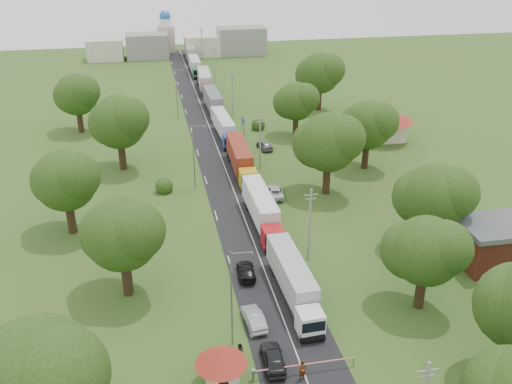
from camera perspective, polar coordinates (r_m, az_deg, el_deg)
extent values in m
plane|color=#3D571D|center=(71.89, -0.53, -4.29)|extent=(260.00, 260.00, 0.00)
cube|color=black|center=(89.63, -2.91, 1.87)|extent=(8.00, 200.00, 0.04)
cylinder|color=slate|center=(50.90, -0.29, -17.88)|extent=(0.20, 0.20, 1.10)
cube|color=slate|center=(50.56, -0.29, -17.47)|extent=(0.35, 0.35, 0.25)
cylinder|color=red|center=(51.41, 4.86, -16.79)|extent=(9.00, 0.12, 0.12)
cylinder|color=slate|center=(52.92, 9.74, -16.39)|extent=(0.10, 0.10, 1.00)
cube|color=beige|center=(50.16, -3.47, -17.71)|extent=(2.60, 2.60, 2.40)
cone|color=maroon|center=(49.02, -3.52, -16.25)|extent=(4.40, 4.40, 1.10)
cube|color=black|center=(50.15, -1.92, -17.37)|extent=(0.02, 1.20, 0.90)
cylinder|color=slate|center=(102.40, -1.19, 6.11)|extent=(0.12, 0.12, 4.00)
cylinder|color=slate|center=(104.64, -1.42, 6.53)|extent=(0.12, 0.12, 4.00)
cube|color=navy|center=(103.01, -1.31, 7.16)|extent=(0.06, 3.00, 1.00)
cube|color=silver|center=(103.01, -1.31, 7.16)|extent=(0.07, 3.10, 0.06)
cube|color=gray|center=(41.48, 16.83, -16.73)|extent=(1.60, 0.10, 0.10)
cube|color=gray|center=(41.81, 16.75, -17.24)|extent=(1.20, 0.10, 0.10)
cylinder|color=gray|center=(64.92, 5.39, -3.32)|extent=(0.24, 0.24, 9.00)
cube|color=gray|center=(63.21, 5.52, -0.28)|extent=(1.60, 0.10, 0.10)
cube|color=gray|center=(63.42, 5.50, -0.69)|extent=(1.20, 0.10, 0.10)
cylinder|color=gray|center=(89.76, 0.42, 5.03)|extent=(0.24, 0.24, 9.00)
cube|color=gray|center=(88.53, 0.43, 7.34)|extent=(1.60, 0.10, 0.10)
cube|color=gray|center=(88.69, 0.43, 7.03)|extent=(1.20, 0.10, 0.10)
cylinder|color=gray|center=(116.05, -2.39, 9.67)|extent=(0.24, 0.24, 9.00)
cube|color=gray|center=(115.10, -2.42, 11.50)|extent=(1.60, 0.10, 0.10)
cube|color=gray|center=(115.22, -2.42, 11.25)|extent=(1.20, 0.10, 0.10)
cylinder|color=gray|center=(142.99, -4.18, 12.57)|extent=(0.24, 0.24, 9.00)
cube|color=gray|center=(142.22, -4.23, 14.07)|extent=(1.60, 0.10, 0.10)
cube|color=gray|center=(142.32, -4.23, 13.87)|extent=(1.20, 0.10, 0.10)
cylinder|color=gray|center=(170.27, -5.43, 14.54)|extent=(0.24, 0.24, 9.00)
cube|color=gray|center=(169.63, -5.49, 15.80)|extent=(1.60, 0.10, 0.10)
cube|color=gray|center=(169.71, -5.48, 15.64)|extent=(1.20, 0.10, 0.10)
cylinder|color=slate|center=(51.77, -2.47, -10.69)|extent=(0.16, 0.16, 10.00)
cube|color=slate|center=(49.30, -1.53, -6.14)|extent=(1.80, 0.10, 0.10)
cube|color=slate|center=(49.49, -0.61, -6.19)|extent=(0.50, 0.22, 0.15)
cylinder|color=slate|center=(82.57, -6.25, 3.42)|extent=(0.16, 0.16, 10.00)
cube|color=slate|center=(81.04, -5.76, 6.56)|extent=(1.80, 0.10, 0.10)
cube|color=slate|center=(81.16, -5.19, 6.50)|extent=(0.50, 0.22, 0.15)
cylinder|color=slate|center=(115.79, -7.93, 9.68)|extent=(0.16, 0.16, 10.00)
cube|color=slate|center=(114.70, -7.61, 11.97)|extent=(1.80, 0.10, 0.10)
cube|color=slate|center=(114.78, -7.20, 11.93)|extent=(0.50, 0.22, 0.15)
cylinder|color=#382616|center=(60.49, 16.11, -9.48)|extent=(1.04, 1.04, 3.85)
sphere|color=#20380F|center=(58.05, 16.65, -5.66)|extent=(7.00, 7.00, 7.00)
sphere|color=#20380F|center=(57.51, 18.29, -5.35)|extent=(5.50, 5.50, 5.50)
sphere|color=#20380F|center=(58.82, 15.18, -5.60)|extent=(6.00, 6.00, 6.00)
cylinder|color=#382616|center=(70.44, 16.97, -4.20)|extent=(1.08, 1.08, 4.20)
sphere|color=#20380F|center=(68.18, 17.50, -0.43)|extent=(7.70, 7.70, 7.70)
sphere|color=#20380F|center=(67.64, 19.04, -0.09)|extent=(6.05, 6.05, 6.05)
sphere|color=#20380F|center=(69.00, 16.12, -0.44)|extent=(6.60, 6.60, 6.60)
cylinder|color=#382616|center=(82.54, 7.06, 1.32)|extent=(1.12, 1.12, 4.55)
sphere|color=#20380F|center=(80.48, 7.27, 4.96)|extent=(8.40, 8.40, 8.40)
sphere|color=#20380F|center=(79.58, 8.60, 5.33)|extent=(6.60, 6.60, 6.60)
sphere|color=#20380F|center=(81.67, 6.12, 4.87)|extent=(7.20, 7.20, 7.20)
cylinder|color=#382616|center=(92.50, 10.88, 3.60)|extent=(1.08, 1.08, 4.20)
sphere|color=#20380F|center=(90.79, 11.14, 6.61)|extent=(7.70, 7.70, 7.70)
sphere|color=#20380F|center=(90.10, 12.26, 6.92)|extent=(6.05, 6.05, 6.05)
sphere|color=#20380F|center=(91.77, 10.16, 6.53)|extent=(6.60, 6.60, 6.60)
cylinder|color=#382616|center=(105.56, 3.98, 6.60)|extent=(1.04, 1.04, 3.85)
sphere|color=#20380F|center=(104.18, 4.05, 9.04)|extent=(7.00, 7.00, 7.00)
sphere|color=#20380F|center=(103.38, 4.89, 9.31)|extent=(5.50, 5.50, 5.50)
sphere|color=#20380F|center=(105.23, 3.33, 8.94)|extent=(6.00, 6.00, 6.00)
cylinder|color=#382616|center=(121.66, 6.31, 9.18)|extent=(1.12, 1.12, 4.55)
sphere|color=#20380F|center=(120.27, 6.43, 11.74)|extent=(8.40, 8.40, 8.40)
sphere|color=#20380F|center=(119.41, 7.33, 12.04)|extent=(6.60, 6.60, 6.60)
sphere|color=#20380F|center=(121.46, 5.66, 11.61)|extent=(7.20, 7.20, 7.20)
sphere|color=#20380F|center=(42.67, -20.77, -16.84)|extent=(8.40, 8.40, 8.40)
sphere|color=#20380F|center=(40.92, -19.05, -16.94)|extent=(6.60, 6.60, 6.60)
sphere|color=#20380F|center=(44.42, -21.95, -16.18)|extent=(7.20, 7.20, 7.20)
cylinder|color=#382616|center=(61.42, -12.78, -8.29)|extent=(1.08, 1.08, 4.20)
sphere|color=#20380F|center=(58.82, -13.25, -4.11)|extent=(7.70, 7.70, 7.70)
sphere|color=#20380F|center=(57.39, -11.98, -3.81)|extent=(6.05, 6.05, 6.05)
sphere|color=#20380F|center=(60.36, -14.22, -4.02)|extent=(6.60, 6.60, 6.60)
cylinder|color=#382616|center=(75.13, -18.02, -2.44)|extent=(1.08, 1.08, 4.20)
sphere|color=#20380F|center=(73.02, -18.55, 1.13)|extent=(7.70, 7.70, 7.70)
sphere|color=#20380F|center=(71.51, -17.64, 1.48)|extent=(6.05, 6.05, 6.05)
sphere|color=#20380F|center=(74.65, -19.22, 1.09)|extent=(6.60, 6.60, 6.60)
cylinder|color=#382616|center=(92.78, -13.24, 3.56)|extent=(1.12, 1.12, 4.55)
sphere|color=#20380F|center=(90.95, -13.58, 6.82)|extent=(8.40, 8.40, 8.40)
sphere|color=#20380F|center=(89.47, -12.69, 7.22)|extent=(6.60, 6.60, 6.60)
sphere|color=#20380F|center=(92.62, -14.27, 6.69)|extent=(7.20, 7.20, 7.20)
cylinder|color=#382616|center=(112.34, -17.17, 6.77)|extent=(1.08, 1.08, 4.20)
sphere|color=#20380F|center=(110.94, -17.50, 9.28)|extent=(7.70, 7.70, 7.70)
sphere|color=#20380F|center=(109.52, -16.89, 9.61)|extent=(6.05, 6.05, 6.05)
sphere|color=#20380F|center=(112.52, -17.97, 9.14)|extent=(6.60, 6.60, 6.60)
cube|color=maroon|center=(70.35, 22.80, -5.01)|extent=(8.00, 6.00, 4.60)
cube|color=#47494F|center=(69.18, 23.16, -3.14)|extent=(8.60, 6.60, 0.60)
cube|color=beige|center=(105.91, 12.59, 6.15)|extent=(7.00, 5.00, 4.00)
cone|color=maroon|center=(105.04, 12.74, 7.65)|extent=(10.08, 10.08, 1.80)
cube|color=gray|center=(174.53, -10.82, 14.15)|extent=(12.00, 8.00, 7.00)
cube|color=beige|center=(175.48, -5.43, 14.36)|extent=(10.00, 8.00, 6.00)
cube|color=gray|center=(176.90, -1.45, 14.87)|extent=(14.00, 8.00, 8.00)
cube|color=beige|center=(174.93, -14.84, 13.63)|extent=(10.00, 8.00, 6.00)
cube|color=beige|center=(182.46, -8.95, 14.90)|extent=(5.00, 5.00, 8.00)
cylinder|color=silver|center=(181.67, -9.06, 16.45)|extent=(3.20, 3.20, 2.00)
sphere|color=#2659B2|center=(181.45, -9.10, 16.95)|extent=(3.40, 3.40, 3.40)
cube|color=white|center=(55.03, 5.43, -12.84)|extent=(2.44, 2.44, 2.46)
cube|color=black|center=(53.92, 5.80, -13.31)|extent=(2.26, 0.09, 1.08)
cube|color=slate|center=(54.80, 5.72, -14.36)|extent=(2.17, 0.32, 0.34)
cube|color=slate|center=(60.82, 3.58, -9.54)|extent=(2.62, 11.38, 0.30)
cube|color=#AEAFB3|center=(60.08, 3.55, -8.00)|extent=(2.83, 11.68, 2.95)
cylinder|color=black|center=(55.01, 5.65, -14.24)|extent=(2.31, 0.98, 0.98)
cylinder|color=black|center=(56.33, 5.13, -13.13)|extent=(2.31, 0.98, 0.98)
cylinder|color=black|center=(63.73, 2.79, -8.01)|extent=(2.31, 0.98, 0.98)
cylinder|color=black|center=(64.93, 2.48, -7.31)|extent=(2.31, 0.98, 0.98)
cube|color=red|center=(68.14, 1.66, -4.56)|extent=(2.46, 2.46, 2.53)
cube|color=black|center=(66.93, 1.89, -4.80)|extent=(2.33, 0.06, 1.11)
cube|color=slate|center=(67.67, 1.86, -5.78)|extent=(2.23, 0.29, 0.35)
cube|color=slate|center=(74.60, 0.46, -2.47)|extent=(2.51, 11.66, 0.30)
cube|color=silver|center=(74.05, 0.41, -1.11)|extent=(2.72, 11.97, 3.03)
cylinder|color=black|center=(67.91, 1.81, -5.71)|extent=(2.38, 1.01, 1.01)
cylinder|color=black|center=(69.44, 1.48, -4.96)|extent=(2.38, 1.01, 1.01)
cylinder|color=black|center=(77.81, -0.07, -1.45)|extent=(2.38, 1.01, 1.01)
cylinder|color=black|center=(79.15, -0.28, -0.97)|extent=(2.38, 1.01, 1.01)
cube|color=gold|center=(83.67, -0.80, 1.36)|extent=(2.56, 2.56, 2.61)
cube|color=black|center=(82.38, -0.64, 1.25)|extent=(2.40, 0.07, 1.15)
cube|color=slate|center=(83.02, -0.64, 0.38)|extent=(2.30, 0.30, 0.37)
cube|color=slate|center=(90.62, -1.63, 2.70)|extent=(2.67, 12.06, 0.31)
cube|color=maroon|center=(90.21, -1.68, 3.88)|extent=(2.88, 12.37, 3.13)
cylinder|color=black|center=(83.27, -0.68, 0.42)|extent=(2.45, 1.04, 1.04)
cylinder|color=black|center=(84.95, -0.91, 0.94)|extent=(2.45, 1.04, 1.04)
cylinder|color=black|center=(94.06, -2.01, 3.38)|extent=(2.45, 1.04, 1.04)
cylinder|color=black|center=(95.50, -2.16, 3.72)|extent=(2.45, 1.04, 1.04)
cube|color=#1C3AAA|center=(99.02, -2.66, 5.07)|extent=(2.30, 2.30, 2.31)
cube|color=black|center=(97.87, -2.56, 5.02)|extent=(2.12, 0.10, 1.02)
cube|color=slate|center=(98.36, -2.55, 4.35)|extent=(2.04, 0.33, 0.32)
cube|color=slate|center=(105.30, -3.19, 5.86)|extent=(2.52, 10.69, 0.28)
cube|color=silver|center=(105.03, -3.23, 6.77)|extent=(2.72, 10.98, 2.77)
cylinder|color=black|center=(98.59, -2.57, 4.37)|extent=(2.17, 0.92, 0.92)
cylinder|color=black|center=(100.13, -2.72, 4.70)|extent=(2.17, 0.92, 0.92)
cylinder|color=black|center=(108.41, -3.43, 6.30)|extent=(2.17, 0.92, 0.92)
cylinder|color=black|center=(109.71, -3.54, 6.52)|extent=(2.17, 0.92, 0.92)
cube|color=silver|center=(114.01, -3.87, 7.82)|extent=(2.49, 2.49, 2.54)
cube|color=black|center=(112.74, -3.79, 7.81)|extent=(2.34, 0.07, 1.12)
cube|color=slate|center=(113.21, -3.77, 7.16)|extent=(2.24, 0.30, 0.36)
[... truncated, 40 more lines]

